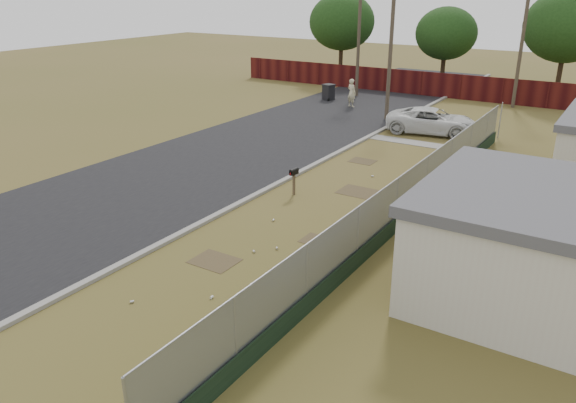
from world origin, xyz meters
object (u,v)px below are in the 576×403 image
Objects in this scene: fire_hydrant at (207,358)px; pedestrian at (352,93)px; mailbox at (294,174)px; trash_bin at (329,92)px; pickup_truck at (433,121)px.

fire_hydrant is 29.19m from pedestrian.
fire_hydrant is 0.40× the size of pedestrian.
fire_hydrant is at bearing -67.97° from mailbox.
trash_bin is at bearing -10.64° from pedestrian.
trash_bin is (-12.54, 28.75, 0.23)m from fire_hydrant.
fire_hydrant is at bearing -66.44° from trash_bin.
pickup_truck is at bearing -29.49° from trash_bin.
mailbox is 0.22× the size of pickup_truck.
pedestrian is at bearing 108.83° from mailbox.
pickup_truck is at bearing 167.26° from pedestrian.
trash_bin is (-8.28, 18.23, -0.30)m from mailbox.
trash_bin is (-9.71, 5.49, -0.13)m from pickup_truck.
pickup_truck is (1.43, 12.74, -0.17)m from mailbox.
trash_bin is at bearing 113.56° from fire_hydrant.
pedestrian reaches higher than mailbox.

